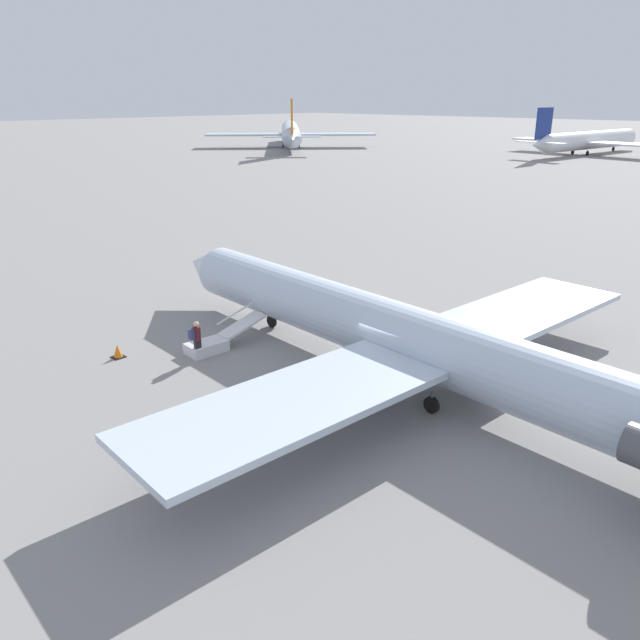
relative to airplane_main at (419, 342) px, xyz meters
name	(u,v)px	position (x,y,z in m)	size (l,w,h in m)	color
ground_plane	(398,381)	(0.96, -0.07, -2.01)	(600.00, 600.00, 0.00)	gray
airplane_main	(419,342)	(0.00, 0.00, 0.00)	(32.37, 24.73, 6.75)	silver
airplane_far_center	(588,140)	(38.06, -109.93, 0.68)	(30.45, 40.03, 9.03)	white
airplane_far_left	(291,133)	(94.17, -82.18, 1.11)	(40.36, 38.04, 10.51)	silver
boarding_stairs	(214,342)	(9.05, 3.18, -1.64)	(1.29, 4.08, 1.69)	silver
passenger	(196,338)	(8.77, 4.30, -1.01)	(0.36, 0.55, 1.74)	#23232D
traffic_cone_near_stairs	(118,352)	(11.45, 6.68, -1.74)	(0.54, 0.54, 0.60)	black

